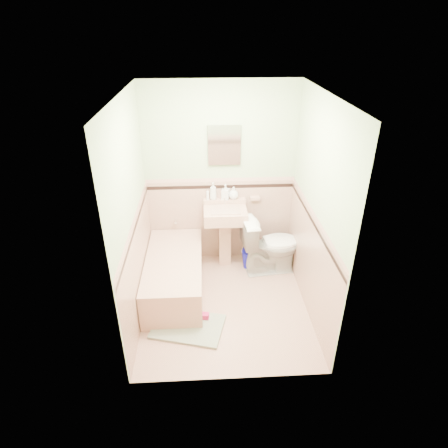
{
  "coord_description": "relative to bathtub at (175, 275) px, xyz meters",
  "views": [
    {
      "loc": [
        -0.22,
        -3.65,
        3.13
      ],
      "look_at": [
        0.0,
        0.25,
        1.0
      ],
      "focal_mm": 30.45,
      "sensor_mm": 36.0,
      "label": 1
    }
  ],
  "objects": [
    {
      "name": "wainscot_front",
      "position": [
        0.63,
        -1.42,
        0.38
      ],
      "size": [
        2.0,
        0.0,
        2.0
      ],
      "primitive_type": "plane",
      "rotation": [
        -1.57,
        0.0,
        0.0
      ],
      "color": "tan",
      "rests_on": "ground"
    },
    {
      "name": "wall_front",
      "position": [
        0.63,
        -1.43,
        1.02
      ],
      "size": [
        2.5,
        0.0,
        2.5
      ],
      "primitive_type": "plane",
      "rotation": [
        -1.57,
        0.0,
        0.0
      ],
      "color": "beige",
      "rests_on": "ground"
    },
    {
      "name": "cap_back",
      "position": [
        0.63,
        0.75,
        0.99
      ],
      "size": [
        2.0,
        0.0,
        2.0
      ],
      "primitive_type": "plane",
      "rotation": [
        1.57,
        0.0,
        0.0
      ],
      "color": "tan",
      "rests_on": "ground"
    },
    {
      "name": "wainscot_left",
      "position": [
        -0.36,
        -0.33,
        0.38
      ],
      "size": [
        0.0,
        2.2,
        2.2
      ],
      "primitive_type": "plane",
      "rotation": [
        1.57,
        0.0,
        1.57
      ],
      "color": "tan",
      "rests_on": "ground"
    },
    {
      "name": "bathtub",
      "position": [
        0.0,
        0.0,
        0.0
      ],
      "size": [
        0.7,
        1.5,
        0.45
      ],
      "primitive_type": "cube",
      "color": "tan",
      "rests_on": "floor"
    },
    {
      "name": "ceiling",
      "position": [
        0.63,
        -0.33,
        2.27
      ],
      "size": [
        2.2,
        2.2,
        0.0
      ],
      "primitive_type": "plane",
      "rotation": [
        3.14,
        0.0,
        0.0
      ],
      "color": "white",
      "rests_on": "ground"
    },
    {
      "name": "toilet",
      "position": [
        1.3,
        0.37,
        0.19
      ],
      "size": [
        0.86,
        0.55,
        0.82
      ],
      "primitive_type": "imported",
      "rotation": [
        0.0,
        0.0,
        1.69
      ],
      "color": "white",
      "rests_on": "floor"
    },
    {
      "name": "tube",
      "position": [
        0.45,
        0.71,
        0.79
      ],
      "size": [
        0.05,
        0.05,
        0.12
      ],
      "primitive_type": "cylinder",
      "rotation": [
        0.0,
        0.0,
        0.34
      ],
      "color": "white",
      "rests_on": "sink"
    },
    {
      "name": "sink",
      "position": [
        0.68,
        0.53,
        0.22
      ],
      "size": [
        0.57,
        0.48,
        0.9
      ],
      "primitive_type": null,
      "color": "tan",
      "rests_on": "floor"
    },
    {
      "name": "accent_front",
      "position": [
        0.63,
        -1.41,
        0.9
      ],
      "size": [
        2.0,
        0.0,
        2.0
      ],
      "primitive_type": "plane",
      "rotation": [
        -1.57,
        0.0,
        0.0
      ],
      "color": "black",
      "rests_on": "ground"
    },
    {
      "name": "soap_bottle_right",
      "position": [
        0.8,
        0.71,
        0.82
      ],
      "size": [
        0.17,
        0.17,
        0.17
      ],
      "primitive_type": "imported",
      "rotation": [
        0.0,
        0.0,
        -0.36
      ],
      "color": "#B2B2B2",
      "rests_on": "sink"
    },
    {
      "name": "floor",
      "position": [
        0.63,
        -0.33,
        -0.23
      ],
      "size": [
        2.2,
        2.2,
        0.0
      ],
      "primitive_type": "plane",
      "color": "tan",
      "rests_on": "ground"
    },
    {
      "name": "cap_front",
      "position": [
        0.63,
        -1.41,
        0.99
      ],
      "size": [
        2.0,
        0.0,
        2.0
      ],
      "primitive_type": "plane",
      "rotation": [
        -1.57,
        0.0,
        0.0
      ],
      "color": "tan",
      "rests_on": "ground"
    },
    {
      "name": "soap_dish",
      "position": [
        1.1,
        0.73,
        0.72
      ],
      "size": [
        0.13,
        0.07,
        0.04
      ],
      "primitive_type": "cube",
      "color": "tan",
      "rests_on": "wall_back"
    },
    {
      "name": "accent_right",
      "position": [
        1.61,
        -0.33,
        0.89
      ],
      "size": [
        0.0,
        2.2,
        2.2
      ],
      "primitive_type": "plane",
      "rotation": [
        1.57,
        0.0,
        -1.57
      ],
      "color": "black",
      "rests_on": "ground"
    },
    {
      "name": "accent_back",
      "position": [
        0.63,
        0.75,
        0.9
      ],
      "size": [
        2.0,
        0.0,
        2.0
      ],
      "primitive_type": "plane",
      "rotation": [
        1.57,
        0.0,
        0.0
      ],
      "color": "black",
      "rests_on": "ground"
    },
    {
      "name": "wainscot_back",
      "position": [
        0.63,
        0.76,
        0.38
      ],
      "size": [
        2.0,
        0.0,
        2.0
      ],
      "primitive_type": "plane",
      "rotation": [
        1.57,
        0.0,
        0.0
      ],
      "color": "tan",
      "rests_on": "ground"
    },
    {
      "name": "medicine_cabinet",
      "position": [
        0.68,
        0.74,
        1.47
      ],
      "size": [
        0.39,
        0.04,
        0.49
      ],
      "primitive_type": "cube",
      "color": "white",
      "rests_on": "wall_back"
    },
    {
      "name": "accent_left",
      "position": [
        -0.35,
        -0.33,
        0.89
      ],
      "size": [
        0.0,
        2.2,
        2.2
      ],
      "primitive_type": "plane",
      "rotation": [
        1.57,
        0.0,
        1.57
      ],
      "color": "black",
      "rests_on": "ground"
    },
    {
      "name": "tub_faucet",
      "position": [
        0.0,
        0.72,
        0.41
      ],
      "size": [
        0.04,
        0.12,
        0.04
      ],
      "primitive_type": "cylinder",
      "rotation": [
        1.57,
        0.0,
        0.0
      ],
      "color": "silver",
      "rests_on": "wall_back"
    },
    {
      "name": "wall_back",
      "position": [
        0.63,
        0.77,
        1.02
      ],
      "size": [
        2.5,
        0.0,
        2.5
      ],
      "primitive_type": "plane",
      "rotation": [
        1.57,
        0.0,
        0.0
      ],
      "color": "beige",
      "rests_on": "ground"
    },
    {
      "name": "soap_bottle_left",
      "position": [
        0.53,
        0.71,
        0.85
      ],
      "size": [
        0.11,
        0.11,
        0.24
      ],
      "primitive_type": "imported",
      "rotation": [
        0.0,
        0.0,
        -0.21
      ],
      "color": "#B2B2B2",
      "rests_on": "sink"
    },
    {
      "name": "cap_right",
      "position": [
        1.61,
        -0.33,
        1.0
      ],
      "size": [
        0.0,
        2.2,
        2.2
      ],
      "primitive_type": "plane",
      "rotation": [
        1.57,
        0.0,
        -1.57
      ],
      "color": "tan",
      "rests_on": "ground"
    },
    {
      "name": "shoe",
      "position": [
        0.35,
        -0.59,
        -0.16
      ],
      "size": [
        0.17,
        0.1,
        0.06
      ],
      "primitive_type": "cube",
      "rotation": [
        0.0,
        0.0,
        -0.16
      ],
      "color": "#BF1E59",
      "rests_on": "bath_mat"
    },
    {
      "name": "bath_mat",
      "position": [
        0.18,
        -0.71,
        -0.21
      ],
      "size": [
        0.9,
        0.71,
        0.03
      ],
      "primitive_type": "cube",
      "rotation": [
        0.0,
        0.0,
        -0.26
      ],
      "color": "gray",
      "rests_on": "floor"
    },
    {
      "name": "wall_left",
      "position": [
        -0.37,
        -0.33,
        1.02
      ],
      "size": [
        0.0,
        2.5,
        2.5
      ],
      "primitive_type": "plane",
      "rotation": [
        1.57,
        0.0,
        1.57
      ],
      "color": "beige",
      "rests_on": "ground"
    },
    {
      "name": "cap_left",
      "position": [
        -0.35,
        -0.33,
        1.0
      ],
      "size": [
        0.0,
        2.2,
        2.2
      ],
      "primitive_type": "plane",
      "rotation": [
        1.57,
        0.0,
        1.57
      ],
      "color": "tan",
      "rests_on": "ground"
    },
    {
      "name": "soap_bottle_mid",
      "position": [
        0.7,
        0.71,
        0.84
      ],
      "size": [
        0.12,
        0.12,
        0.21
      ],
      "primitive_type": "imported",
      "rotation": [
        0.0,
        0.0,
        -0.31
      ],
      "color": "#B2B2B2",
      "rests_on": "sink"
    },
    {
      "name": "wainscot_right",
      "position": [
        1.62,
        -0.33,
        0.38
      ],
      "size": [
        0.0,
        2.2,
        2.2
      ],
      "primitive_type": "plane",
      "rotation": [
        1.57,
        0.0,
        -1.57
      ],
      "color": "tan",
      "rests_on": "ground"
    },
    {
      "name": "wall_right",
      "position": [
        1.63,
        -0.33,
        1.02
      ],
      "size": [
        0.0,
        2.5,
        2.5
      ],
      "primitive_type": "plane",
      "rotation": [
        1.57,
        0.0,
        -1.57
      ],
      "color": "beige",
      "rests_on": "ground"
    },
    {
      "name": "sink_faucet",
      "position": [
        0.68,
        0.67,
        0.72
      ],
      "size": [
        0.02,
        0.02,
        0.1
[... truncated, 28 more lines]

